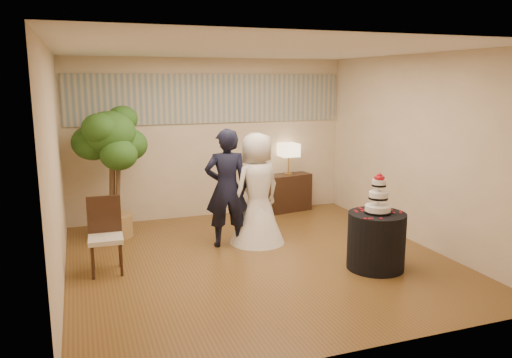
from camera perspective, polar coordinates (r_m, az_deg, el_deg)
name	(u,v)px	position (r m, az deg, el deg)	size (l,w,h in m)	color
floor	(259,260)	(6.92, 0.35, -9.22)	(5.00, 5.00, 0.00)	brown
ceiling	(259,49)	(6.50, 0.38, 14.58)	(5.00, 5.00, 0.00)	white
wall_back	(211,138)	(8.93, -5.18, 4.64)	(5.00, 0.06, 2.80)	beige
wall_front	(360,202)	(4.35, 11.77, -2.59)	(5.00, 0.06, 2.80)	beige
wall_left	(55,170)	(6.18, -21.96, 0.91)	(0.06, 5.00, 2.80)	beige
wall_right	(417,150)	(7.78, 17.95, 3.16)	(0.06, 5.00, 2.80)	beige
mural_border	(210,99)	(8.86, -5.23, 9.13)	(4.90, 0.02, 0.85)	#979B8D
groom	(227,188)	(7.27, -3.37, -1.06)	(0.64, 0.42, 1.75)	black
bride	(257,188)	(7.43, 0.14, -1.08)	(0.83, 0.83, 1.67)	white
cake_table	(376,241)	(6.70, 13.57, -6.89)	(0.74, 0.74, 0.74)	black
wedding_cake	(379,193)	(6.54, 13.83, -1.60)	(0.33, 0.33, 0.52)	white
console	(288,192)	(9.38, 3.70, -1.55)	(0.83, 0.37, 0.70)	black
table_lamp	(289,159)	(9.26, 3.75, 2.30)	(0.33, 0.33, 0.58)	beige
ficus_tree	(112,172)	(7.96, -16.16, 0.79)	(0.99, 0.99, 2.08)	#29571B
side_chair	(106,237)	(6.61, -16.82, -6.31)	(0.44, 0.46, 0.97)	black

